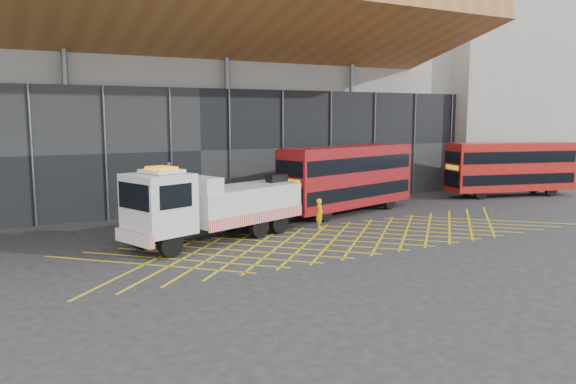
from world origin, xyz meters
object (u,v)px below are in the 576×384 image
bus_second (511,166)px  worker (320,213)px  recovery_truck (212,205)px  bus_towed (348,176)px

bus_second → worker: (-19.79, -3.48, -1.48)m
recovery_truck → bus_towed: size_ratio=1.05×
recovery_truck → bus_towed: 11.31m
recovery_truck → bus_second: 26.51m
bus_towed → recovery_truck: bearing=-176.9°
recovery_truck → bus_towed: (10.72, 3.58, 0.54)m
bus_towed → worker: bearing=-157.0°
bus_towed → worker: (-4.26, -3.38, -1.56)m
bus_second → worker: size_ratio=6.30×
bus_second → worker: bearing=-155.7°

